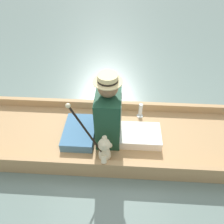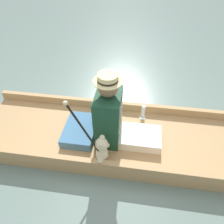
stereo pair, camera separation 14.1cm
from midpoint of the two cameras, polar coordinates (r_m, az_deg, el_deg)
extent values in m
plane|color=slate|center=(2.70, -0.12, -7.49)|extent=(16.00, 16.00, 0.00)
cube|color=tan|center=(2.66, -0.13, -6.65)|extent=(1.00, 3.06, 0.12)
cube|color=tan|center=(2.90, 1.22, 1.84)|extent=(0.06, 3.06, 0.11)
cube|color=tan|center=(2.28, -1.89, -13.60)|extent=(0.06, 3.06, 0.11)
cube|color=teal|center=(2.59, -6.74, -4.79)|extent=(0.51, 0.36, 0.11)
cube|color=white|center=(2.53, 8.95, -6.61)|extent=(0.34, 0.46, 0.11)
cube|color=#19422D|center=(2.35, 0.77, -1.63)|extent=(0.38, 0.26, 0.62)
cube|color=beige|center=(2.31, 4.10, -1.13)|extent=(0.04, 0.01, 0.34)
cube|color=white|center=(2.36, 4.35, 1.16)|extent=(0.02, 0.01, 0.37)
cube|color=white|center=(2.21, 3.87, -2.42)|extent=(0.02, 0.01, 0.37)
sphere|color=#936B4C|center=(2.08, 0.88, 6.54)|extent=(0.20, 0.20, 0.20)
cylinder|color=beige|center=(2.04, 0.90, 8.04)|extent=(0.28, 0.28, 0.01)
cylinder|color=beige|center=(2.02, 0.91, 8.95)|extent=(0.19, 0.19, 0.07)
cylinder|color=black|center=(2.03, 0.90, 8.44)|extent=(0.20, 0.20, 0.02)
ellipsoid|color=beige|center=(2.29, -0.83, -10.96)|extent=(0.15, 0.12, 0.22)
sphere|color=beige|center=(2.16, -0.88, -8.41)|extent=(0.13, 0.13, 0.13)
sphere|color=tan|center=(2.16, 0.57, -8.74)|extent=(0.05, 0.05, 0.05)
sphere|color=beige|center=(2.15, -0.70, -6.69)|extent=(0.05, 0.05, 0.05)
sphere|color=beige|center=(2.09, -1.08, -8.53)|extent=(0.05, 0.05, 0.05)
cylinder|color=beige|center=(2.30, -0.53, -8.81)|extent=(0.09, 0.06, 0.10)
cylinder|color=beige|center=(2.21, -1.17, -12.02)|extent=(0.09, 0.06, 0.10)
sphere|color=beige|center=(2.37, 0.10, -11.46)|extent=(0.06, 0.06, 0.06)
sphere|color=beige|center=(2.33, -0.19, -13.04)|extent=(0.06, 0.06, 0.06)
cylinder|color=silver|center=(2.84, 9.34, -1.46)|extent=(0.08, 0.08, 0.01)
cylinder|color=silver|center=(2.82, 9.40, -1.09)|extent=(0.01, 0.01, 0.04)
cylinder|color=silver|center=(2.76, 9.61, 0.34)|extent=(0.05, 0.05, 0.15)
cylinder|color=black|center=(2.07, -4.18, -6.49)|extent=(0.02, 0.35, 0.79)
sphere|color=beige|center=(1.83, -9.96, 2.23)|extent=(0.04, 0.04, 0.04)
camera|label=1|loc=(0.07, -88.23, 1.64)|focal=35.00mm
camera|label=2|loc=(0.07, 91.77, -1.64)|focal=35.00mm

